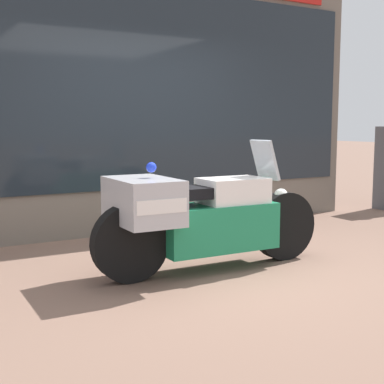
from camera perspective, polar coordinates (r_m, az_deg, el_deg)
The scene contains 4 objects.
ground_plane at distance 5.16m, azimuth 2.61°, elevation -7.77°, with size 60.00×60.00×0.00m, color #7A5B4C.
shop_building at distance 6.62m, azimuth -9.57°, elevation 10.47°, with size 6.63×0.55×3.42m.
window_display at distance 6.96m, azimuth -4.21°, elevation 0.22°, with size 5.42×0.30×2.07m.
paramedic_motorcycle at distance 4.81m, azimuth 0.54°, elevation -2.51°, with size 2.31×0.78×1.19m.
Camera 1 is at (-2.67, -4.20, 1.33)m, focal length 50.00 mm.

